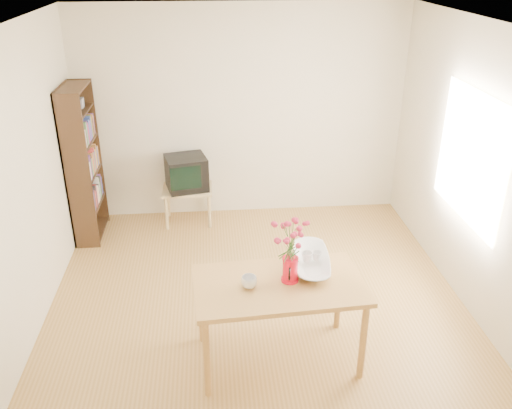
{
  "coord_description": "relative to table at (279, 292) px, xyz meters",
  "views": [
    {
      "loc": [
        -0.4,
        -4.18,
        3.14
      ],
      "look_at": [
        0.0,
        0.3,
        1.0
      ],
      "focal_mm": 38.0,
      "sensor_mm": 36.0,
      "label": 1
    }
  ],
  "objects": [
    {
      "name": "room",
      "position": [
        -0.07,
        0.63,
        0.64
      ],
      "size": [
        4.5,
        4.5,
        4.5
      ],
      "color": "olive",
      "rests_on": "ground"
    },
    {
      "name": "table",
      "position": [
        0.0,
        0.0,
        0.0
      ],
      "size": [
        1.39,
        0.85,
        0.75
      ],
      "rotation": [
        0.0,
        0.0,
        0.07
      ],
      "color": "#A97839",
      "rests_on": "ground"
    },
    {
      "name": "tv_stand",
      "position": [
        -0.8,
        2.6,
        -0.28
      ],
      "size": [
        0.6,
        0.45,
        0.46
      ],
      "color": "tan",
      "rests_on": "ground"
    },
    {
      "name": "bookshelf",
      "position": [
        -1.95,
        2.38,
        0.18
      ],
      "size": [
        0.28,
        0.7,
        1.8
      ],
      "color": "black",
      "rests_on": "ground"
    },
    {
      "name": "pitcher",
      "position": [
        0.09,
        0.03,
        0.18
      ],
      "size": [
        0.14,
        0.22,
        0.21
      ],
      "rotation": [
        0.0,
        0.0,
        -0.21
      ],
      "color": "red",
      "rests_on": "table"
    },
    {
      "name": "flowers",
      "position": [
        0.09,
        0.03,
        0.46
      ],
      "size": [
        0.24,
        0.24,
        0.34
      ],
      "primitive_type": null,
      "color": "#E4355F",
      "rests_on": "pitcher"
    },
    {
      "name": "mug",
      "position": [
        -0.24,
        -0.04,
        0.14
      ],
      "size": [
        0.16,
        0.16,
        0.1
      ],
      "primitive_type": "imported",
      "rotation": [
        0.0,
        0.0,
        3.57
      ],
      "color": "white",
      "rests_on": "table"
    },
    {
      "name": "bowl",
      "position": [
        0.3,
        0.25,
        0.3
      ],
      "size": [
        0.48,
        0.48,
        0.42
      ],
      "primitive_type": "imported",
      "rotation": [
        0.0,
        0.0,
        -0.09
      ],
      "color": "white",
      "rests_on": "table"
    },
    {
      "name": "teacup_a",
      "position": [
        0.26,
        0.25,
        0.26
      ],
      "size": [
        0.1,
        0.1,
        0.07
      ],
      "primitive_type": "imported",
      "rotation": [
        0.0,
        0.0,
        0.48
      ],
      "color": "white",
      "rests_on": "bowl"
    },
    {
      "name": "teacup_b",
      "position": [
        0.35,
        0.27,
        0.25
      ],
      "size": [
        0.09,
        0.09,
        0.06
      ],
      "primitive_type": "imported",
      "rotation": [
        0.0,
        0.0,
        2.13
      ],
      "color": "white",
      "rests_on": "bowl"
    },
    {
      "name": "television",
      "position": [
        -0.8,
        2.61,
        0.0
      ],
      "size": [
        0.55,
        0.53,
        0.41
      ],
      "rotation": [
        0.0,
        0.0,
        0.22
      ],
      "color": "black",
      "rests_on": "tv_stand"
    }
  ]
}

